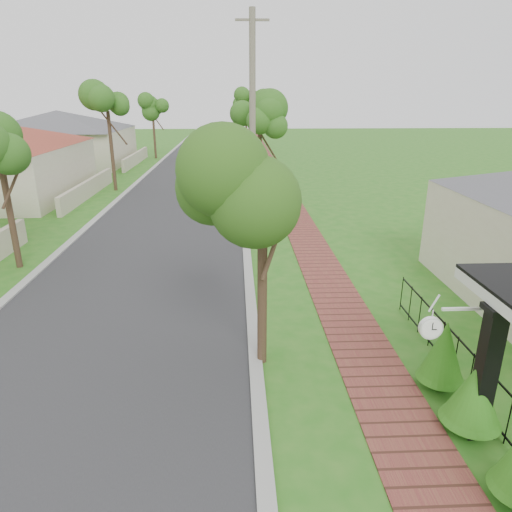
# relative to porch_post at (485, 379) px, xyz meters

# --- Properties ---
(ground) EXTENTS (160.00, 160.00, 0.00)m
(ground) POSITION_rel_porch_post_xyz_m (-4.55, 1.00, -1.12)
(ground) COLOR #276C19
(ground) RESTS_ON ground
(road) EXTENTS (7.00, 120.00, 0.02)m
(road) POSITION_rel_porch_post_xyz_m (-7.55, 21.00, -1.12)
(road) COLOR #28282B
(road) RESTS_ON ground
(kerb_right) EXTENTS (0.30, 120.00, 0.10)m
(kerb_right) POSITION_rel_porch_post_xyz_m (-3.90, 21.00, -1.12)
(kerb_right) COLOR #9E9E99
(kerb_right) RESTS_ON ground
(kerb_left) EXTENTS (0.30, 120.00, 0.10)m
(kerb_left) POSITION_rel_porch_post_xyz_m (-11.20, 21.00, -1.12)
(kerb_left) COLOR #9E9E99
(kerb_left) RESTS_ON ground
(sidewalk) EXTENTS (1.50, 120.00, 0.03)m
(sidewalk) POSITION_rel_porch_post_xyz_m (-1.30, 21.00, -1.12)
(sidewalk) COLOR brown
(sidewalk) RESTS_ON ground
(porch_post) EXTENTS (0.48, 0.48, 2.52)m
(porch_post) POSITION_rel_porch_post_xyz_m (0.00, 0.00, 0.00)
(porch_post) COLOR black
(porch_post) RESTS_ON ground
(picket_fence) EXTENTS (0.03, 8.02, 1.00)m
(picket_fence) POSITION_rel_porch_post_xyz_m (0.35, 1.00, -0.59)
(picket_fence) COLOR black
(picket_fence) RESTS_ON ground
(street_trees) EXTENTS (10.70, 37.65, 5.89)m
(street_trees) POSITION_rel_porch_post_xyz_m (-7.42, 27.84, 3.42)
(street_trees) COLOR #382619
(street_trees) RESTS_ON ground
(hedge_row) EXTENTS (0.94, 4.70, 2.05)m
(hedge_row) POSITION_rel_porch_post_xyz_m (-0.10, -0.64, -0.36)
(hedge_row) COLOR #216514
(hedge_row) RESTS_ON ground
(far_house_grey) EXTENTS (15.56, 15.56, 4.60)m
(far_house_grey) POSITION_rel_porch_post_xyz_m (-19.52, 35.00, 1.22)
(far_house_grey) COLOR beige
(far_house_grey) RESTS_ON ground
(parked_car_red) EXTENTS (1.81, 4.27, 1.44)m
(parked_car_red) POSITION_rel_porch_post_xyz_m (-4.15, 23.44, -0.40)
(parked_car_red) COLOR maroon
(parked_car_red) RESTS_ON ground
(parked_car_white) EXTENTS (2.30, 4.97, 1.58)m
(parked_car_white) POSITION_rel_porch_post_xyz_m (-4.21, 29.60, -0.33)
(parked_car_white) COLOR silver
(parked_car_white) RESTS_ON ground
(near_tree) EXTENTS (1.87, 1.87, 4.80)m
(near_tree) POSITION_rel_porch_post_xyz_m (-3.75, 2.50, 2.69)
(near_tree) COLOR #382619
(near_tree) RESTS_ON ground
(utility_pole) EXTENTS (1.20, 0.24, 8.66)m
(utility_pole) POSITION_rel_porch_post_xyz_m (-3.63, 11.00, 3.27)
(utility_pole) COLOR #786E5D
(utility_pole) RESTS_ON ground
(station_clock) EXTENTS (1.06, 0.13, 0.59)m
(station_clock) POSITION_rel_porch_post_xyz_m (-0.86, 0.40, 0.83)
(station_clock) COLOR white
(station_clock) RESTS_ON ground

